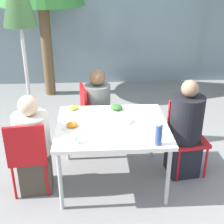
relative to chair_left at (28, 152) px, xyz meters
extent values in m
plane|color=gray|center=(0.89, 0.17, -0.52)|extent=(24.00, 24.00, 0.00)
cube|color=gray|center=(0.89, 3.71, 0.98)|extent=(10.00, 0.20, 3.00)
cube|color=white|center=(0.89, 0.17, 0.19)|extent=(1.20, 1.04, 0.04)
cylinder|color=#B7B7B7|center=(0.35, -0.29, -0.17)|extent=(0.04, 0.04, 0.69)
cylinder|color=#B7B7B7|center=(1.44, -0.29, -0.17)|extent=(0.04, 0.04, 0.69)
cylinder|color=#B7B7B7|center=(0.35, 0.63, -0.17)|extent=(0.04, 0.04, 0.69)
cylinder|color=#B7B7B7|center=(1.44, 0.63, -0.17)|extent=(0.04, 0.04, 0.69)
cube|color=red|center=(-0.01, 0.08, -0.08)|extent=(0.44, 0.44, 0.04)
cube|color=red|center=(0.01, -0.10, 0.15)|extent=(0.40, 0.08, 0.42)
cylinder|color=red|center=(-0.19, 0.23, -0.31)|extent=(0.03, 0.03, 0.42)
cylinder|color=red|center=(0.14, 0.27, -0.31)|extent=(0.03, 0.03, 0.42)
cylinder|color=red|center=(-0.16, -0.11, -0.31)|extent=(0.03, 0.03, 0.42)
cylinder|color=red|center=(0.18, -0.07, -0.31)|extent=(0.03, 0.03, 0.42)
cube|color=#473D33|center=(0.04, 0.08, -0.29)|extent=(0.37, 0.37, 0.46)
cylinder|color=beige|center=(0.04, 0.08, 0.17)|extent=(0.38, 0.38, 0.45)
sphere|color=beige|center=(0.04, 0.08, 0.50)|extent=(0.21, 0.21, 0.21)
cube|color=red|center=(1.80, 0.29, -0.08)|extent=(0.45, 0.45, 0.04)
cube|color=red|center=(1.77, 0.47, 0.15)|extent=(0.40, 0.09, 0.42)
cylinder|color=red|center=(1.99, 0.14, -0.31)|extent=(0.03, 0.03, 0.42)
cylinder|color=red|center=(1.65, 0.10, -0.31)|extent=(0.03, 0.03, 0.42)
cylinder|color=red|center=(1.94, 0.48, -0.31)|extent=(0.03, 0.03, 0.42)
cylinder|color=red|center=(1.61, 0.43, -0.31)|extent=(0.03, 0.03, 0.42)
cube|color=black|center=(1.75, 0.28, -0.29)|extent=(0.38, 0.38, 0.46)
cylinder|color=black|center=(1.75, 0.28, 0.21)|extent=(0.37, 0.37, 0.53)
sphere|color=#9E7556|center=(1.75, 0.28, 0.57)|extent=(0.19, 0.19, 0.19)
cube|color=red|center=(0.74, 0.99, -0.08)|extent=(0.47, 0.47, 0.04)
cube|color=red|center=(0.56, 0.96, 0.15)|extent=(0.11, 0.40, 0.42)
cylinder|color=red|center=(0.88, 1.19, -0.31)|extent=(0.03, 0.03, 0.42)
cylinder|color=red|center=(0.94, 0.85, -0.31)|extent=(0.03, 0.03, 0.42)
cylinder|color=red|center=(0.54, 1.13, -0.31)|extent=(0.03, 0.03, 0.42)
cylinder|color=red|center=(0.61, 0.79, -0.31)|extent=(0.03, 0.03, 0.42)
cube|color=#473D33|center=(0.75, 0.94, -0.29)|extent=(0.35, 0.35, 0.46)
cylinder|color=slate|center=(0.75, 0.94, 0.17)|extent=(0.33, 0.33, 0.45)
sphere|color=brown|center=(0.75, 0.94, 0.49)|extent=(0.20, 0.20, 0.20)
cylinder|color=#333333|center=(-0.14, 1.01, -0.49)|extent=(0.36, 0.36, 0.05)
cylinder|color=#BCBCBC|center=(-0.14, 1.01, 0.73)|extent=(0.04, 0.04, 2.48)
cylinder|color=white|center=(0.97, 0.53, 0.22)|extent=(0.26, 0.26, 0.01)
ellipsoid|color=#33702D|center=(0.97, 0.53, 0.26)|extent=(0.14, 0.14, 0.06)
cylinder|color=white|center=(0.46, 0.56, 0.22)|extent=(0.20, 0.20, 0.01)
ellipsoid|color=gold|center=(0.46, 0.56, 0.25)|extent=(0.11, 0.11, 0.04)
cylinder|color=white|center=(0.47, 0.12, 0.22)|extent=(0.22, 0.22, 0.01)
ellipsoid|color=orange|center=(0.47, 0.12, 0.25)|extent=(0.12, 0.12, 0.05)
cylinder|color=#334C8E|center=(1.31, -0.27, 0.32)|extent=(0.07, 0.07, 0.21)
cylinder|color=white|center=(1.31, -0.27, 0.43)|extent=(0.05, 0.05, 0.02)
cylinder|color=white|center=(0.52, -0.20, 0.26)|extent=(0.08, 0.08, 0.09)
cylinder|color=white|center=(1.03, 0.21, 0.24)|extent=(0.16, 0.16, 0.05)
cylinder|color=brown|center=(-0.16, 3.00, 0.32)|extent=(0.20, 0.20, 1.68)
camera|label=1|loc=(0.72, -2.83, 1.76)|focal=50.00mm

